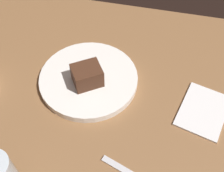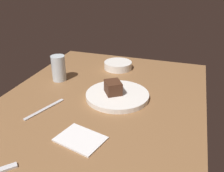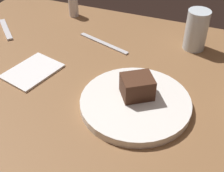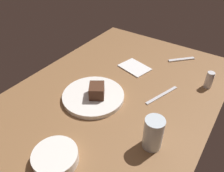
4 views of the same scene
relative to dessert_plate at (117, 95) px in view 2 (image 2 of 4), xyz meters
The scene contains 7 objects.
dining_table 10.79cm from the dessert_plate, 146.16° to the left, with size 120.00×84.00×3.00cm, color brown.
dessert_plate is the anchor object (origin of this frame).
chocolate_cake_slice 4.11cm from the dessert_plate, 99.80° to the left, with size 7.38×6.21×5.33cm, color #472819.
water_glass 33.75cm from the dessert_plate, 75.18° to the left, with size 6.70×6.70×12.36cm, color silver.
side_bowl 33.04cm from the dessert_plate, 16.50° to the left, with size 14.85×14.85×3.77cm, color white.
butter_knife 30.32cm from the dessert_plate, 127.25° to the left, with size 19.00×1.40×0.50cm, color silver.
folded_napkin 31.25cm from the dessert_plate, behind, with size 11.02×14.87×0.60cm, color white.
Camera 2 is at (-81.68, -33.03, 54.52)cm, focal length 40.39 mm.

